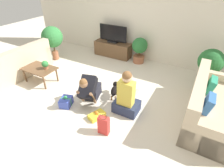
% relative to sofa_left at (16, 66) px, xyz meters
% --- Properties ---
extents(ground_plane, '(16.00, 16.00, 0.00)m').
position_rel_sofa_left_xyz_m(ground_plane, '(2.43, 0.20, -0.30)').
color(ground_plane, beige).
extents(wall_back, '(8.40, 0.06, 2.60)m').
position_rel_sofa_left_xyz_m(wall_back, '(2.43, 2.83, 1.00)').
color(wall_back, silver).
rests_on(wall_back, ground_plane).
extents(sofa_left, '(0.83, 2.01, 0.85)m').
position_rel_sofa_left_xyz_m(sofa_left, '(0.00, 0.00, 0.00)').
color(sofa_left, '#C6B293').
rests_on(sofa_left, ground_plane).
extents(sofa_right, '(0.83, 2.01, 0.85)m').
position_rel_sofa_left_xyz_m(sofa_right, '(4.87, 0.74, 0.00)').
color(sofa_right, '#C6B293').
rests_on(sofa_right, ground_plane).
extents(coffee_table, '(0.85, 0.56, 0.41)m').
position_rel_sofa_left_xyz_m(coffee_table, '(0.85, 0.11, 0.05)').
color(coffee_table, brown).
rests_on(coffee_table, ground_plane).
extents(tv_console, '(1.29, 0.42, 0.49)m').
position_rel_sofa_left_xyz_m(tv_console, '(1.70, 2.55, -0.06)').
color(tv_console, brown).
rests_on(tv_console, ground_plane).
extents(tv, '(0.99, 0.20, 0.58)m').
position_rel_sofa_left_xyz_m(tv, '(1.70, 2.55, 0.44)').
color(tv, black).
rests_on(tv, tv_console).
extents(potted_plant_back_right, '(0.49, 0.49, 0.82)m').
position_rel_sofa_left_xyz_m(potted_plant_back_right, '(2.70, 2.50, 0.18)').
color(potted_plant_back_right, '#A36042').
rests_on(potted_plant_back_right, ground_plane).
extents(potted_plant_corner_right, '(0.61, 0.61, 0.98)m').
position_rel_sofa_left_xyz_m(potted_plant_corner_right, '(4.72, 2.10, 0.31)').
color(potted_plant_corner_right, beige).
rests_on(potted_plant_corner_right, ground_plane).
extents(potted_plant_corner_left, '(0.67, 0.67, 1.10)m').
position_rel_sofa_left_xyz_m(potted_plant_corner_left, '(0.15, 1.35, 0.44)').
color(potted_plant_corner_left, '#A36042').
rests_on(potted_plant_corner_left, ground_plane).
extents(person_kneeling, '(0.50, 0.82, 0.77)m').
position_rel_sofa_left_xyz_m(person_kneeling, '(2.50, 0.05, 0.02)').
color(person_kneeling, '#23232D').
rests_on(person_kneeling, ground_plane).
extents(person_sitting, '(0.53, 0.48, 0.99)m').
position_rel_sofa_left_xyz_m(person_sitting, '(3.37, 0.11, 0.07)').
color(person_sitting, '#283351').
rests_on(person_sitting, ground_plane).
extents(dog, '(0.27, 0.52, 0.31)m').
position_rel_sofa_left_xyz_m(dog, '(2.90, 0.48, -0.11)').
color(dog, black).
rests_on(dog, ground_plane).
extents(gift_box_a, '(0.30, 0.39, 0.16)m').
position_rel_sofa_left_xyz_m(gift_box_a, '(2.93, -0.34, -0.25)').
color(gift_box_a, yellow).
rests_on(gift_box_a, ground_plane).
extents(gift_box_b, '(0.31, 0.36, 0.25)m').
position_rel_sofa_left_xyz_m(gift_box_b, '(2.12, -0.35, -0.21)').
color(gift_box_b, '#3D51BC').
rests_on(gift_box_b, ground_plane).
extents(gift_bag_a, '(0.21, 0.14, 0.40)m').
position_rel_sofa_left_xyz_m(gift_bag_a, '(3.27, -0.61, -0.11)').
color(gift_bag_a, red).
rests_on(gift_bag_a, ground_plane).
extents(tabletop_plant, '(0.17, 0.17, 0.22)m').
position_rel_sofa_left_xyz_m(tabletop_plant, '(1.04, 0.17, 0.23)').
color(tabletop_plant, '#A36042').
rests_on(tabletop_plant, coffee_table).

